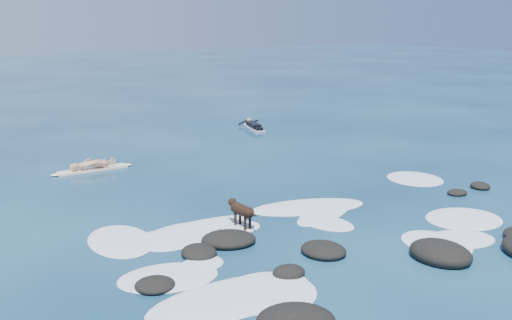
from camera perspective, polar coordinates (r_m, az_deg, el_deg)
ground at (r=15.51m, az=5.80°, el=-6.60°), size 160.00×160.00×0.00m
reef_rocks at (r=12.66m, az=11.44°, el=-11.21°), size 14.38×6.72×0.55m
breaking_foam at (r=14.78m, az=3.91°, el=-7.59°), size 12.58×6.67×0.12m
standing_surfer_rig at (r=21.55m, az=-16.14°, el=0.67°), size 2.99×0.59×1.71m
paddling_surfer_rig at (r=28.80m, az=-0.28°, el=3.43°), size 1.24×2.44×0.42m
dog at (r=15.13m, az=-1.50°, el=-5.02°), size 0.39×1.21×0.77m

